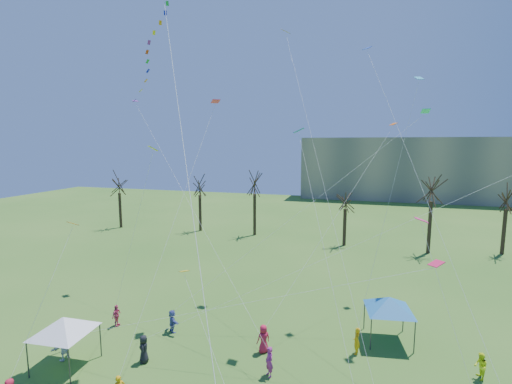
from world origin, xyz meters
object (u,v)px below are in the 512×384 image
(distant_building, at_px, (429,169))
(canopy_tent_blue, at_px, (389,304))
(big_box_kite, at_px, (155,49))
(canopy_tent_white, at_px, (64,325))

(distant_building, distance_m, canopy_tent_blue, 71.41)
(canopy_tent_blue, bearing_deg, distant_building, 78.68)
(big_box_kite, relative_size, canopy_tent_blue, 6.28)
(big_box_kite, xyz_separation_m, canopy_tent_white, (-4.65, -3.66, -16.38))
(big_box_kite, bearing_deg, canopy_tent_white, -141.82)
(canopy_tent_white, relative_size, canopy_tent_blue, 1.02)
(distant_building, bearing_deg, big_box_kite, -110.75)
(canopy_tent_blue, bearing_deg, canopy_tent_white, -155.79)
(distant_building, relative_size, canopy_tent_blue, 14.43)
(distant_building, bearing_deg, canopy_tent_blue, -101.32)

